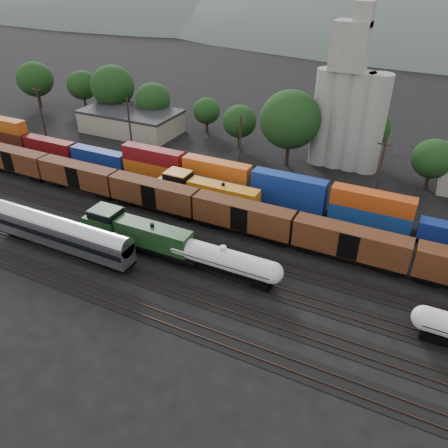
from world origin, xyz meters
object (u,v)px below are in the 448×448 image
at_px(passenger_coach, 61,233).
at_px(orange_locomotive, 205,191).
at_px(tank_car_a, 223,260).
at_px(green_locomotive, 134,232).
at_px(grain_silo, 348,109).

bearing_deg(passenger_coach, orange_locomotive, 60.55).
xyz_separation_m(tank_car_a, orange_locomotive, (-10.75, 15.00, 0.28)).
xyz_separation_m(green_locomotive, grain_silo, (18.99, 41.00, 8.47)).
bearing_deg(grain_silo, tank_car_a, -97.33).
bearing_deg(tank_car_a, grain_silo, 82.67).
bearing_deg(orange_locomotive, green_locomotive, -101.21).
bearing_deg(green_locomotive, passenger_coach, -149.00).
bearing_deg(orange_locomotive, tank_car_a, -54.38).
distance_m(tank_car_a, orange_locomotive, 18.45).
distance_m(tank_car_a, passenger_coach, 22.61).
bearing_deg(grain_silo, passenger_coach, -120.70).
bearing_deg(passenger_coach, grain_silo, 59.30).
distance_m(passenger_coach, grain_silo, 54.11).
distance_m(green_locomotive, passenger_coach, 9.72).
relative_size(tank_car_a, passenger_coach, 0.71).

